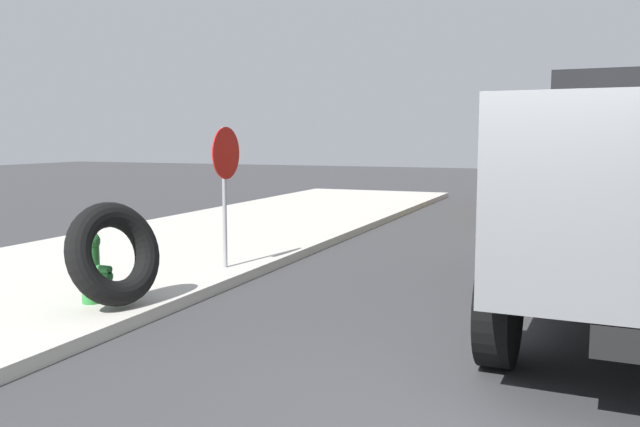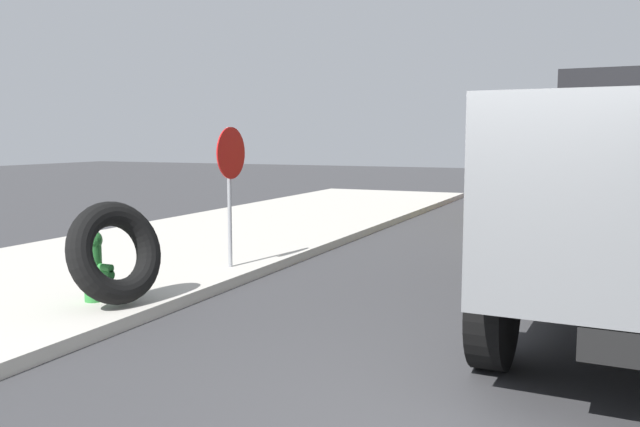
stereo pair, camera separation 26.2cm
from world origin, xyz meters
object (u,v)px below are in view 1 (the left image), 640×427
object	(u,v)px
loose_tire	(114,254)
dump_truck_yellow	(577,155)
stop_sign	(225,171)
fire_hydrant	(91,265)

from	to	relation	value
loose_tire	dump_truck_yellow	size ratio (longest dim) A/B	0.17
dump_truck_yellow	stop_sign	bearing A→B (deg)	156.42
fire_hydrant	stop_sign	distance (m)	2.67
stop_sign	dump_truck_yellow	bearing A→B (deg)	-23.58
fire_hydrant	dump_truck_yellow	world-z (taller)	dump_truck_yellow
loose_tire	dump_truck_yellow	distance (m)	13.92
stop_sign	dump_truck_yellow	distance (m)	11.56
loose_tire	dump_truck_yellow	bearing A→B (deg)	-19.47
loose_tire	stop_sign	world-z (taller)	stop_sign
loose_tire	fire_hydrant	bearing A→B (deg)	83.07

